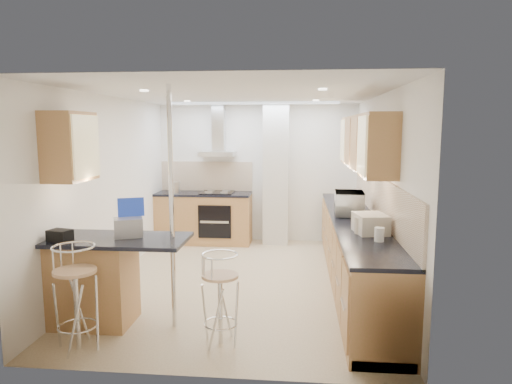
# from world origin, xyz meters

# --- Properties ---
(ground) EXTENTS (4.80, 4.80, 0.00)m
(ground) POSITION_xyz_m (0.00, 0.00, 0.00)
(ground) COLOR tan
(ground) RESTS_ON ground
(room_shell) EXTENTS (3.64, 4.84, 2.51)m
(room_shell) POSITION_xyz_m (0.32, 0.38, 1.54)
(room_shell) COLOR white
(room_shell) RESTS_ON ground
(right_counter) EXTENTS (0.63, 4.40, 0.92)m
(right_counter) POSITION_xyz_m (1.50, 0.00, 0.46)
(right_counter) COLOR #A88243
(right_counter) RESTS_ON ground
(back_counter) EXTENTS (1.70, 0.63, 0.92)m
(back_counter) POSITION_xyz_m (-0.95, 2.10, 0.46)
(back_counter) COLOR #A88243
(back_counter) RESTS_ON ground
(peninsula) EXTENTS (1.47, 0.72, 0.94)m
(peninsula) POSITION_xyz_m (-1.12, -1.45, 0.48)
(peninsula) COLOR #A88243
(peninsula) RESTS_ON ground
(microwave) EXTENTS (0.40, 0.57, 0.31)m
(microwave) POSITION_xyz_m (1.43, 0.18, 1.07)
(microwave) COLOR white
(microwave) RESTS_ON right_counter
(laptop) EXTENTS (0.35, 0.31, 0.20)m
(laptop) POSITION_xyz_m (-1.02, -1.38, 1.04)
(laptop) COLOR #929499
(laptop) RESTS_ON peninsula
(bag) EXTENTS (0.25, 0.20, 0.12)m
(bag) POSITION_xyz_m (-1.63, -1.64, 1.00)
(bag) COLOR black
(bag) RESTS_ON peninsula
(bar_stool_near) EXTENTS (0.55, 0.55, 1.01)m
(bar_stool_near) POSITION_xyz_m (-1.30, -2.02, 0.51)
(bar_stool_near) COLOR tan
(bar_stool_near) RESTS_ON ground
(bar_stool_end) EXTENTS (0.52, 0.52, 0.90)m
(bar_stool_end) POSITION_xyz_m (0.02, -1.79, 0.45)
(bar_stool_end) COLOR tan
(bar_stool_end) RESTS_ON ground
(jar_a) EXTENTS (0.14, 0.14, 0.18)m
(jar_a) POSITION_xyz_m (1.52, 0.84, 1.01)
(jar_a) COLOR beige
(jar_a) RESTS_ON right_counter
(jar_b) EXTENTS (0.12, 0.12, 0.13)m
(jar_b) POSITION_xyz_m (1.47, 1.22, 0.99)
(jar_b) COLOR beige
(jar_b) RESTS_ON right_counter
(jar_c) EXTENTS (0.14, 0.14, 0.18)m
(jar_c) POSITION_xyz_m (1.44, -0.92, 1.01)
(jar_c) COLOR beige
(jar_c) RESTS_ON right_counter
(jar_d) EXTENTS (0.12, 0.12, 0.14)m
(jar_d) POSITION_xyz_m (1.58, -1.26, 0.99)
(jar_d) COLOR white
(jar_d) RESTS_ON right_counter
(bread_bin) EXTENTS (0.38, 0.45, 0.21)m
(bread_bin) POSITION_xyz_m (1.55, -0.88, 1.03)
(bread_bin) COLOR beige
(bread_bin) RESTS_ON right_counter
(kettle) EXTENTS (0.16, 0.16, 0.21)m
(kettle) POSITION_xyz_m (-1.43, 1.97, 1.02)
(kettle) COLOR silver
(kettle) RESTS_ON back_counter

